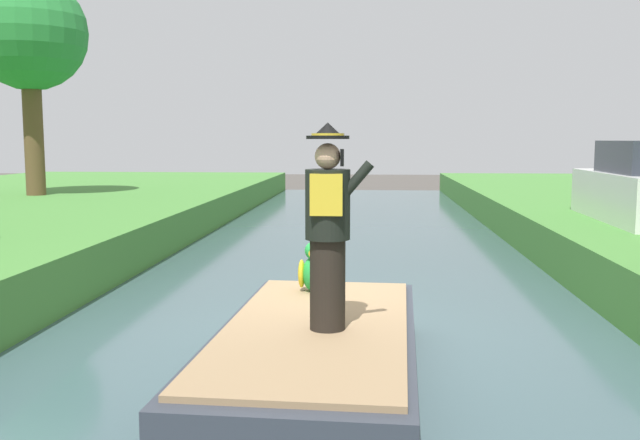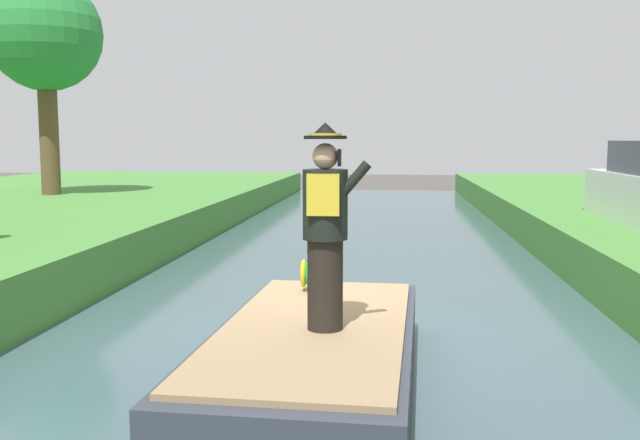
{
  "view_description": "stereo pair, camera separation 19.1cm",
  "coord_description": "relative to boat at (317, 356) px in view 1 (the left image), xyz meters",
  "views": [
    {
      "loc": [
        0.51,
        -7.81,
        2.41
      ],
      "look_at": [
        -0.02,
        -0.92,
        1.61
      ],
      "focal_mm": 39.11,
      "sensor_mm": 36.0,
      "label": 1
    },
    {
      "loc": [
        0.7,
        -7.8,
        2.41
      ],
      "look_at": [
        -0.02,
        -0.92,
        1.61
      ],
      "focal_mm": 39.11,
      "sensor_mm": 36.0,
      "label": 2
    }
  ],
  "objects": [
    {
      "name": "ground_plane",
      "position": [
        0.0,
        1.53,
        -0.4
      ],
      "size": [
        80.0,
        80.0,
        0.0
      ],
      "primitive_type": "plane",
      "color": "#4C4742"
    },
    {
      "name": "canal_water",
      "position": [
        0.0,
        1.53,
        -0.35
      ],
      "size": [
        7.04,
        48.0,
        0.1
      ],
      "primitive_type": "cube",
      "color": "#3D565B",
      "rests_on": "ground"
    },
    {
      "name": "boat",
      "position": [
        0.0,
        0.0,
        0.0
      ],
      "size": [
        1.98,
        4.27,
        0.61
      ],
      "color": "#333842",
      "rests_on": "canal_water"
    },
    {
      "name": "person_pirate",
      "position": [
        0.11,
        -0.17,
        1.23
      ],
      "size": [
        0.61,
        0.42,
        1.85
      ],
      "rotation": [
        0.0,
        0.0,
        0.17
      ],
      "color": "black",
      "rests_on": "boat"
    },
    {
      "name": "parrot_plush",
      "position": [
        -0.14,
        1.38,
        0.55
      ],
      "size": [
        0.36,
        0.34,
        0.57
      ],
      "color": "green",
      "rests_on": "boat"
    },
    {
      "name": "tree_tall",
      "position": [
        -8.72,
        12.14,
        4.78
      ],
      "size": [
        3.08,
        3.08,
        5.91
      ],
      "color": "brown",
      "rests_on": "grass_bank_near"
    }
  ]
}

